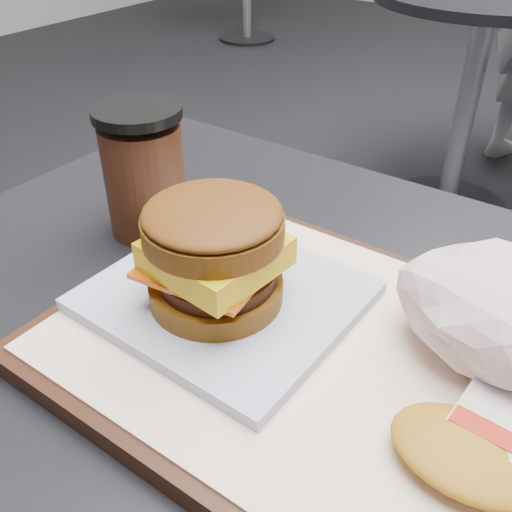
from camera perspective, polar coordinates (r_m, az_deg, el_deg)
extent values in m
cube|color=black|center=(0.45, 4.91, -10.93)|extent=(0.80, 0.60, 0.04)
cube|color=black|center=(0.42, 6.20, -9.96)|extent=(0.38, 0.28, 0.02)
cube|color=white|center=(0.41, 6.28, -8.97)|extent=(0.36, 0.26, 0.00)
cube|color=silver|center=(0.44, -3.13, -3.98)|extent=(0.19, 0.17, 0.01)
cylinder|color=brown|center=(0.43, -4.01, -3.25)|extent=(0.10, 0.10, 0.02)
cylinder|color=black|center=(0.42, -3.87, -1.84)|extent=(0.09, 0.09, 0.01)
cube|color=#E25607|center=(0.42, -4.38, -0.61)|extent=(0.10, 0.10, 0.00)
cube|color=yellow|center=(0.40, -4.05, 0.27)|extent=(0.09, 0.09, 0.02)
cylinder|color=brown|center=(0.40, -4.32, 2.87)|extent=(0.10, 0.10, 0.02)
ellipsoid|color=#64340E|center=(0.39, -4.39, 4.30)|extent=(0.10, 0.10, 0.02)
ellipsoid|color=#B77F1D|center=(0.35, 20.24, -17.99)|extent=(0.09, 0.06, 0.01)
cylinder|color=#3D1B0E|center=(0.55, -11.04, 7.51)|extent=(0.07, 0.07, 0.11)
cylinder|color=black|center=(0.53, -11.85, 13.89)|extent=(0.08, 0.08, 0.01)
cylinder|color=black|center=(2.26, 18.38, 4.84)|extent=(0.44, 0.44, 0.02)
cylinder|color=#A5A5AA|center=(2.11, 20.18, 13.31)|extent=(0.07, 0.07, 0.70)
cylinder|color=black|center=(4.44, -0.89, 20.97)|extent=(0.40, 0.40, 0.02)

